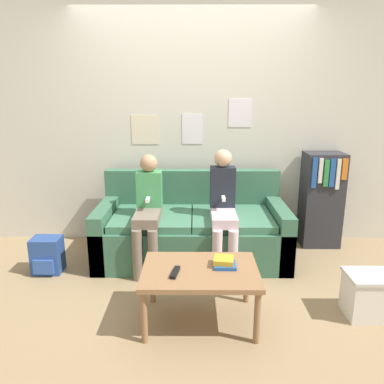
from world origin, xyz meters
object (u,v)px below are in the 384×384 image
(couch, at_px, (192,230))
(storage_box, at_px, (370,295))
(person_left, at_px, (148,206))
(tv_remote, at_px, (175,272))
(coffee_table, at_px, (200,275))
(bookshelf, at_px, (321,199))
(backpack, at_px, (47,255))
(person_right, at_px, (223,204))

(couch, bearing_deg, storage_box, -38.53)
(person_left, xyz_separation_m, storage_box, (1.76, -0.86, -0.43))
(tv_remote, relative_size, storage_box, 0.47)
(couch, relative_size, tv_remote, 10.73)
(coffee_table, height_order, bookshelf, bookshelf)
(bookshelf, height_order, storage_box, bookshelf)
(bookshelf, xyz_separation_m, backpack, (-2.76, -0.70, -0.35))
(person_left, distance_m, tv_remote, 1.06)
(storage_box, bearing_deg, backpack, 165.42)
(bookshelf, relative_size, storage_box, 2.75)
(coffee_table, distance_m, storage_box, 1.30)
(couch, relative_size, coffee_table, 2.24)
(tv_remote, distance_m, storage_box, 1.49)
(couch, xyz_separation_m, storage_box, (1.35, -1.07, -0.11))
(person_right, relative_size, storage_box, 3.00)
(person_left, relative_size, person_right, 0.96)
(person_left, height_order, bookshelf, person_left)
(coffee_table, bearing_deg, bookshelf, 47.61)
(person_right, bearing_deg, backpack, -174.38)
(couch, relative_size, person_right, 1.67)
(tv_remote, bearing_deg, couch, 94.60)
(backpack, bearing_deg, bookshelf, 14.22)
(bookshelf, bearing_deg, storage_box, -92.47)
(couch, xyz_separation_m, person_left, (-0.42, -0.21, 0.32))
(tv_remote, bearing_deg, coffee_table, 33.00)
(person_right, distance_m, storage_box, 1.43)
(tv_remote, xyz_separation_m, bookshelf, (1.52, 1.55, 0.09))
(tv_remote, relative_size, backpack, 0.51)
(tv_remote, distance_m, bookshelf, 2.17)
(couch, xyz_separation_m, tv_remote, (-0.11, -1.22, 0.15))
(person_right, bearing_deg, tv_remote, -112.03)
(coffee_table, distance_m, backpack, 1.63)
(couch, height_order, person_right, person_right)
(backpack, bearing_deg, person_left, 9.38)
(person_left, bearing_deg, person_right, 0.58)
(coffee_table, height_order, person_left, person_left)
(storage_box, relative_size, backpack, 1.10)
(coffee_table, height_order, person_right, person_right)
(storage_box, xyz_separation_m, backpack, (-2.70, 0.70, -0.00))
(couch, relative_size, bookshelf, 1.82)
(storage_box, bearing_deg, bookshelf, 87.53)
(person_right, xyz_separation_m, storage_box, (1.05, -0.87, -0.45))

